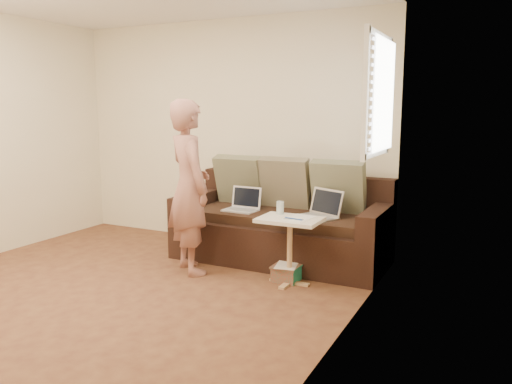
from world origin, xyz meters
TOP-DOWN VIEW (x-y plane):
  - floor at (0.00, 0.00)m, footprint 4.50×4.50m
  - wall_back at (0.00, 2.25)m, footprint 4.00×0.00m
  - wall_right at (2.00, 0.00)m, footprint 0.00×4.50m
  - window_blinds at (1.95, 1.50)m, footprint 0.12×0.88m
  - sofa at (0.90, 1.77)m, footprint 2.20×0.95m
  - pillow_left at (0.30, 1.99)m, footprint 0.55×0.29m
  - pillow_mid at (0.85, 2.01)m, footprint 0.55×0.27m
  - pillow_right at (1.45, 1.99)m, footprint 0.55×0.28m
  - laptop_silver at (1.33, 1.65)m, footprint 0.48×0.43m
  - laptop_white at (0.50, 1.63)m, footprint 0.35×0.26m
  - person at (0.26, 1.05)m, footprint 0.74×0.70m
  - side_table at (1.27, 1.15)m, footprint 0.56×0.39m
  - drinking_glass at (1.12, 1.27)m, footprint 0.07×0.07m
  - scissors at (1.32, 1.09)m, footprint 0.20×0.14m
  - paper_on_table at (1.34, 1.18)m, footprint 0.25×0.33m
  - striped_box at (1.22, 1.20)m, footprint 0.25×0.25m

SIDE VIEW (x-z plane):
  - floor at x=0.00m, z-range 0.00..0.00m
  - striped_box at x=1.22m, z-range 0.00..0.15m
  - side_table at x=1.27m, z-range 0.00..0.62m
  - sofa at x=0.90m, z-range 0.00..0.85m
  - laptop_silver at x=1.33m, z-range 0.39..0.65m
  - laptop_white at x=0.50m, z-range 0.40..0.64m
  - paper_on_table at x=1.34m, z-range 0.62..0.62m
  - scissors at x=1.32m, z-range 0.62..0.63m
  - drinking_glass at x=1.12m, z-range 0.62..0.74m
  - pillow_left at x=0.30m, z-range 0.51..1.07m
  - pillow_mid at x=0.85m, z-range 0.51..1.07m
  - pillow_right at x=1.45m, z-range 0.51..1.07m
  - person at x=0.26m, z-range 0.00..1.68m
  - wall_back at x=0.00m, z-range -0.70..3.30m
  - wall_right at x=2.00m, z-range -0.95..3.55m
  - window_blinds at x=1.95m, z-range 1.16..2.24m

